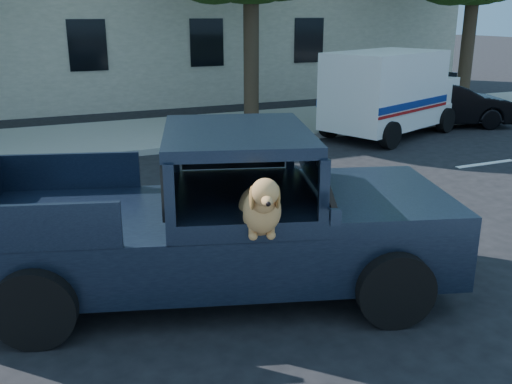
# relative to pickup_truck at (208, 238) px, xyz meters

# --- Properties ---
(ground) EXTENTS (120.00, 120.00, 0.00)m
(ground) POSITION_rel_pickup_truck_xyz_m (-0.42, -0.23, -0.66)
(ground) COLOR black
(ground) RESTS_ON ground
(far_sidewalk) EXTENTS (60.00, 4.00, 0.15)m
(far_sidewalk) POSITION_rel_pickup_truck_xyz_m (-0.42, 8.97, -0.59)
(far_sidewalk) COLOR gray
(far_sidewalk) RESTS_ON ground
(lane_stripes) EXTENTS (21.60, 0.14, 0.01)m
(lane_stripes) POSITION_rel_pickup_truck_xyz_m (1.58, 3.17, -0.66)
(lane_stripes) COLOR silver
(lane_stripes) RESTS_ON ground
(pickup_truck) EXTENTS (5.87, 3.68, 1.96)m
(pickup_truck) POSITION_rel_pickup_truck_xyz_m (0.00, 0.00, 0.00)
(pickup_truck) COLOR black
(pickup_truck) RESTS_ON ground
(mail_truck) EXTENTS (4.50, 3.27, 2.25)m
(mail_truck) POSITION_rel_pickup_truck_xyz_m (7.43, 6.60, 0.32)
(mail_truck) COLOR silver
(mail_truck) RESTS_ON ground
(parked_sedan) EXTENTS (2.66, 4.17, 1.30)m
(parked_sedan) POSITION_rel_pickup_truck_xyz_m (9.72, 7.00, -0.02)
(parked_sedan) COLOR black
(parked_sedan) RESTS_ON ground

